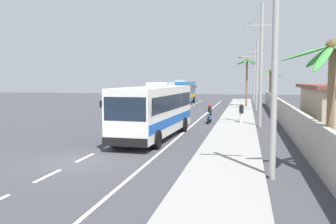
{
  "coord_description": "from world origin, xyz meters",
  "views": [
    {
      "loc": [
        7.64,
        -15.77,
        3.81
      ],
      "look_at": [
        2.7,
        7.69,
        1.7
      ],
      "focal_mm": 39.94,
      "sensor_mm": 36.0,
      "label": 1
    }
  ],
  "objects_px": {
    "utility_pole_mid": "(261,63)",
    "coach_bus_foreground": "(155,109)",
    "motorcycle_beside_bus": "(210,115)",
    "utility_pole_far": "(256,73)",
    "coach_bus_far_lane": "(182,92)",
    "palm_nearest": "(247,70)",
    "pedestrian_near_kerb": "(241,112)",
    "utility_pole_nearest": "(275,65)",
    "palm_third": "(271,81)",
    "utility_pole_distant": "(254,73)",
    "palm_second": "(331,76)"
  },
  "relations": [
    {
      "from": "utility_pole_far",
      "to": "utility_pole_distant",
      "type": "xyz_separation_m",
      "value": [
        -0.04,
        15.79,
        0.22
      ]
    },
    {
      "from": "pedestrian_near_kerb",
      "to": "coach_bus_far_lane",
      "type": "bearing_deg",
      "value": 119.68
    },
    {
      "from": "coach_bus_foreground",
      "to": "palm_third",
      "type": "xyz_separation_m",
      "value": [
        8.89,
        27.72,
        1.66
      ]
    },
    {
      "from": "motorcycle_beside_bus",
      "to": "utility_pole_distant",
      "type": "xyz_separation_m",
      "value": [
        4.17,
        29.52,
        4.11
      ]
    },
    {
      "from": "coach_bus_foreground",
      "to": "utility_pole_mid",
      "type": "relative_size",
      "value": 1.13
    },
    {
      "from": "pedestrian_near_kerb",
      "to": "utility_pole_nearest",
      "type": "bearing_deg",
      "value": -76.63
    },
    {
      "from": "utility_pole_mid",
      "to": "palm_nearest",
      "type": "relative_size",
      "value": 1.46
    },
    {
      "from": "coach_bus_far_lane",
      "to": "palm_third",
      "type": "relative_size",
      "value": 2.37
    },
    {
      "from": "utility_pole_mid",
      "to": "coach_bus_foreground",
      "type": "bearing_deg",
      "value": -135.22
    },
    {
      "from": "palm_second",
      "to": "coach_bus_foreground",
      "type": "bearing_deg",
      "value": 137.95
    },
    {
      "from": "motorcycle_beside_bus",
      "to": "coach_bus_far_lane",
      "type": "bearing_deg",
      "value": 105.27
    },
    {
      "from": "utility_pole_mid",
      "to": "utility_pole_far",
      "type": "height_order",
      "value": "utility_pole_mid"
    },
    {
      "from": "utility_pole_mid",
      "to": "palm_second",
      "type": "height_order",
      "value": "utility_pole_mid"
    },
    {
      "from": "utility_pole_distant",
      "to": "palm_second",
      "type": "bearing_deg",
      "value": -87.38
    },
    {
      "from": "utility_pole_far",
      "to": "motorcycle_beside_bus",
      "type": "bearing_deg",
      "value": -107.04
    },
    {
      "from": "coach_bus_far_lane",
      "to": "palm_third",
      "type": "bearing_deg",
      "value": -21.51
    },
    {
      "from": "coach_bus_foreground",
      "to": "motorcycle_beside_bus",
      "type": "bearing_deg",
      "value": 73.21
    },
    {
      "from": "pedestrian_near_kerb",
      "to": "utility_pole_far",
      "type": "bearing_deg",
      "value": 92.72
    },
    {
      "from": "utility_pole_far",
      "to": "palm_third",
      "type": "xyz_separation_m",
      "value": [
        2.0,
        5.12,
        -1.01
      ]
    },
    {
      "from": "coach_bus_foreground",
      "to": "pedestrian_near_kerb",
      "type": "height_order",
      "value": "coach_bus_foreground"
    },
    {
      "from": "motorcycle_beside_bus",
      "to": "utility_pole_far",
      "type": "height_order",
      "value": "utility_pole_far"
    },
    {
      "from": "motorcycle_beside_bus",
      "to": "pedestrian_near_kerb",
      "type": "height_order",
      "value": "pedestrian_near_kerb"
    },
    {
      "from": "coach_bus_foreground",
      "to": "utility_pole_mid",
      "type": "height_order",
      "value": "utility_pole_mid"
    },
    {
      "from": "utility_pole_mid",
      "to": "utility_pole_distant",
      "type": "xyz_separation_m",
      "value": [
        -0.03,
        31.57,
        -0.29
      ]
    },
    {
      "from": "utility_pole_far",
      "to": "palm_third",
      "type": "height_order",
      "value": "utility_pole_far"
    },
    {
      "from": "coach_bus_far_lane",
      "to": "motorcycle_beside_bus",
      "type": "bearing_deg",
      "value": -74.73
    },
    {
      "from": "utility_pole_nearest",
      "to": "palm_nearest",
      "type": "relative_size",
      "value": 1.24
    },
    {
      "from": "utility_pole_far",
      "to": "palm_second",
      "type": "distance_m",
      "value": 30.78
    },
    {
      "from": "coach_bus_far_lane",
      "to": "palm_nearest",
      "type": "relative_size",
      "value": 1.84
    },
    {
      "from": "utility_pole_mid",
      "to": "palm_third",
      "type": "distance_m",
      "value": 21.05
    },
    {
      "from": "coach_bus_foreground",
      "to": "coach_bus_far_lane",
      "type": "relative_size",
      "value": 0.9
    },
    {
      "from": "coach_bus_foreground",
      "to": "utility_pole_nearest",
      "type": "bearing_deg",
      "value": -52.8
    },
    {
      "from": "motorcycle_beside_bus",
      "to": "utility_pole_far",
      "type": "xyz_separation_m",
      "value": [
        4.21,
        13.74,
        3.88
      ]
    },
    {
      "from": "motorcycle_beside_bus",
      "to": "utility_pole_nearest",
      "type": "bearing_deg",
      "value": -76.97
    },
    {
      "from": "palm_third",
      "to": "coach_bus_foreground",
      "type": "bearing_deg",
      "value": -107.78
    },
    {
      "from": "coach_bus_foreground",
      "to": "palm_third",
      "type": "relative_size",
      "value": 2.14
    },
    {
      "from": "utility_pole_distant",
      "to": "palm_second",
      "type": "xyz_separation_m",
      "value": [
        2.13,
        -46.49,
        -0.83
      ]
    },
    {
      "from": "palm_nearest",
      "to": "palm_third",
      "type": "xyz_separation_m",
      "value": [
        3.12,
        -0.43,
        -1.49
      ]
    },
    {
      "from": "pedestrian_near_kerb",
      "to": "utility_pole_nearest",
      "type": "relative_size",
      "value": 0.21
    },
    {
      "from": "utility_pole_far",
      "to": "utility_pole_mid",
      "type": "bearing_deg",
      "value": -90.05
    },
    {
      "from": "utility_pole_mid",
      "to": "utility_pole_nearest",
      "type": "bearing_deg",
      "value": -90.26
    },
    {
      "from": "utility_pole_nearest",
      "to": "palm_third",
      "type": "height_order",
      "value": "utility_pole_nearest"
    },
    {
      "from": "coach_bus_foreground",
      "to": "palm_second",
      "type": "height_order",
      "value": "palm_second"
    },
    {
      "from": "palm_third",
      "to": "pedestrian_near_kerb",
      "type": "bearing_deg",
      "value": -100.32
    },
    {
      "from": "pedestrian_near_kerb",
      "to": "utility_pole_mid",
      "type": "distance_m",
      "value": 4.63
    },
    {
      "from": "palm_second",
      "to": "pedestrian_near_kerb",
      "type": "bearing_deg",
      "value": 102.14
    },
    {
      "from": "coach_bus_foreground",
      "to": "coach_bus_far_lane",
      "type": "height_order",
      "value": "coach_bus_far_lane"
    },
    {
      "from": "pedestrian_near_kerb",
      "to": "utility_pole_mid",
      "type": "height_order",
      "value": "utility_pole_mid"
    },
    {
      "from": "palm_third",
      "to": "utility_pole_distant",
      "type": "bearing_deg",
      "value": 100.82
    },
    {
      "from": "utility_pole_nearest",
      "to": "palm_nearest",
      "type": "xyz_separation_m",
      "value": [
        -1.04,
        37.11,
        0.71
      ]
    }
  ]
}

